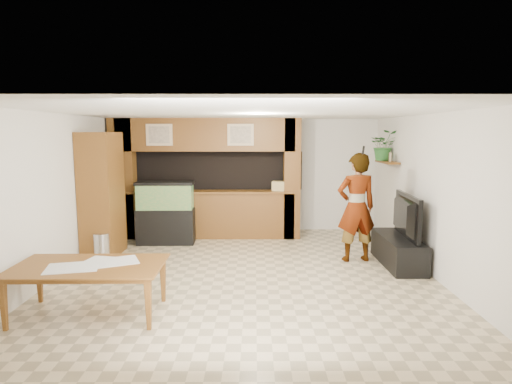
{
  "coord_description": "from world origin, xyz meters",
  "views": [
    {
      "loc": [
        0.15,
        -6.75,
        2.29
      ],
      "look_at": [
        0.17,
        0.6,
        1.27
      ],
      "focal_mm": 30.0,
      "sensor_mm": 36.0,
      "label": 1
    }
  ],
  "objects_px": {
    "television": "(400,216)",
    "aquarium": "(166,214)",
    "person": "(356,207)",
    "pantry_cabinet": "(102,195)",
    "dining_table": "(89,291)"
  },
  "relations": [
    {
      "from": "person",
      "to": "television",
      "type": "bearing_deg",
      "value": 150.42
    },
    {
      "from": "aquarium",
      "to": "person",
      "type": "xyz_separation_m",
      "value": [
        3.66,
        -1.21,
        0.34
      ]
    },
    {
      "from": "aquarium",
      "to": "person",
      "type": "bearing_deg",
      "value": -19.28
    },
    {
      "from": "pantry_cabinet",
      "to": "dining_table",
      "type": "distance_m",
      "value": 2.97
    },
    {
      "from": "television",
      "to": "dining_table",
      "type": "xyz_separation_m",
      "value": [
        -4.59,
        -2.11,
        -0.55
      ]
    },
    {
      "from": "pantry_cabinet",
      "to": "person",
      "type": "relative_size",
      "value": 1.18
    },
    {
      "from": "aquarium",
      "to": "dining_table",
      "type": "xyz_separation_m",
      "value": [
        -0.23,
        -3.57,
        -0.31
      ]
    },
    {
      "from": "pantry_cabinet",
      "to": "aquarium",
      "type": "distance_m",
      "value": 1.4
    },
    {
      "from": "aquarium",
      "to": "television",
      "type": "xyz_separation_m",
      "value": [
        4.35,
        -1.47,
        0.24
      ]
    },
    {
      "from": "aquarium",
      "to": "television",
      "type": "distance_m",
      "value": 4.6
    },
    {
      "from": "television",
      "to": "aquarium",
      "type": "bearing_deg",
      "value": 74.34
    },
    {
      "from": "person",
      "to": "dining_table",
      "type": "height_order",
      "value": "person"
    },
    {
      "from": "television",
      "to": "person",
      "type": "xyz_separation_m",
      "value": [
        -0.69,
        0.26,
        0.1
      ]
    },
    {
      "from": "television",
      "to": "dining_table",
      "type": "bearing_deg",
      "value": 117.66
    },
    {
      "from": "pantry_cabinet",
      "to": "person",
      "type": "bearing_deg",
      "value": -4.68
    }
  ]
}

